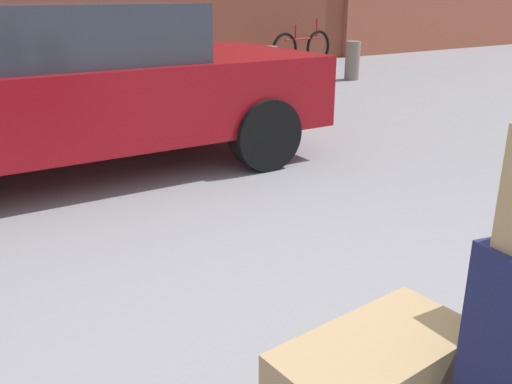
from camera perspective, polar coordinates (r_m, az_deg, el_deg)
parked_car at (r=5.06m, az=-19.05°, el=10.33°), size 4.33×1.98×1.42m
bicycle_leaning at (r=12.17m, az=4.74°, el=14.48°), size 1.74×0.37×0.96m
bollard_kerb_near at (r=8.64m, az=-5.62°, el=12.02°), size 0.26×0.26×0.68m
bollard_kerb_mid at (r=9.26m, az=1.34°, el=12.64°), size 0.26×0.26×0.68m
bollard_kerb_far at (r=10.37m, az=9.86°, el=13.14°), size 0.26×0.26×0.68m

